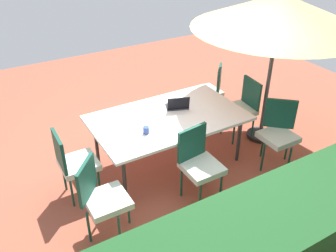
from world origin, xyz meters
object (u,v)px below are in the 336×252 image
(chair_northwest, at_px, (279,131))
(chair_southwest, at_px, (210,89))
(chair_west, at_px, (242,106))
(laptop, at_px, (177,105))
(dining_table, at_px, (168,119))
(chair_east, at_px, (73,161))
(cup, at_px, (146,130))
(chair_north, at_px, (199,161))
(patio_umbrella, at_px, (279,12))
(chair_northeast, at_px, (101,196))

(chair_northwest, height_order, chair_southwest, same)
(chair_west, relative_size, laptop, 2.54)
(chair_west, height_order, laptop, laptop)
(dining_table, height_order, chair_east, chair_east)
(laptop, xyz_separation_m, cup, (0.70, 0.37, -0.00))
(chair_north, bearing_deg, chair_west, 23.74)
(chair_northwest, height_order, chair_west, same)
(chair_west, bearing_deg, patio_umbrella, 57.96)
(chair_north, relative_size, chair_northeast, 1.00)
(dining_table, bearing_deg, patio_umbrella, 173.70)
(chair_northwest, distance_m, chair_east, 2.86)
(patio_umbrella, distance_m, chair_southwest, 1.82)
(chair_southwest, height_order, cup, chair_southwest)
(chair_northeast, xyz_separation_m, laptop, (-1.57, -0.96, 0.27))
(chair_northeast, bearing_deg, chair_north, -50.10)
(dining_table, xyz_separation_m, chair_southwest, (-1.30, -0.79, -0.18))
(chair_northwest, bearing_deg, dining_table, -169.25)
(chair_north, bearing_deg, chair_east, 142.15)
(chair_north, xyz_separation_m, chair_northwest, (-1.39, -0.03, 0.00))
(chair_north, distance_m, chair_southwest, 2.10)
(dining_table, relative_size, cup, 22.74)
(dining_table, height_order, chair_northeast, chair_northeast)
(chair_southwest, height_order, laptop, laptop)
(dining_table, distance_m, chair_north, 0.86)
(dining_table, bearing_deg, chair_northwest, 148.91)
(chair_west, bearing_deg, chair_north, -53.14)
(chair_northwest, xyz_separation_m, chair_west, (-0.04, -0.84, 0.00))
(patio_umbrella, xyz_separation_m, chair_northeast, (3.00, 0.64, -1.50))
(chair_east, bearing_deg, chair_northwest, -104.65)
(chair_north, height_order, chair_southwest, same)
(chair_east, height_order, chair_northeast, same)
(chair_north, bearing_deg, dining_table, 79.98)
(chair_west, relative_size, cup, 10.45)
(patio_umbrella, xyz_separation_m, chair_east, (3.07, -0.14, -1.50))
(dining_table, relative_size, patio_umbrella, 0.87)
(chair_west, distance_m, laptop, 1.19)
(cup, bearing_deg, chair_east, -11.46)
(chair_northeast, relative_size, cup, 10.45)
(patio_umbrella, height_order, cup, patio_umbrella)
(chair_southwest, distance_m, cup, 2.05)
(chair_west, bearing_deg, chair_northwest, 2.76)
(laptop, distance_m, cup, 0.79)
(chair_northwest, distance_m, chair_west, 0.84)
(chair_northeast, bearing_deg, chair_west, -31.94)
(chair_northeast, bearing_deg, laptop, -17.81)
(patio_umbrella, xyz_separation_m, laptop, (1.42, -0.32, -1.23))
(chair_east, bearing_deg, patio_umbrella, -91.61)
(chair_north, bearing_deg, chair_northeast, 171.60)
(chair_north, xyz_separation_m, chair_west, (-1.43, -0.87, 0.00))
(chair_northwest, bearing_deg, chair_west, 128.99)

